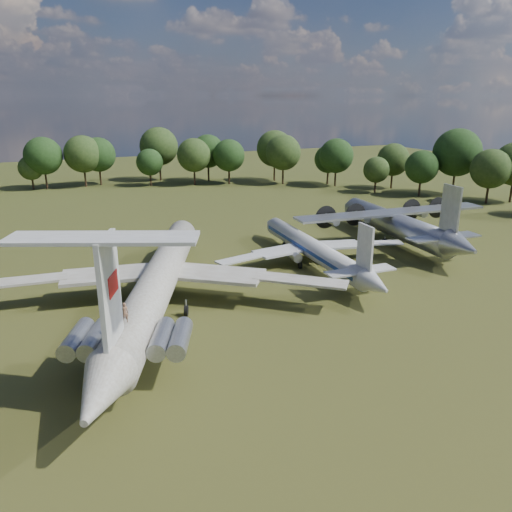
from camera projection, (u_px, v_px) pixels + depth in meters
name	position (u px, v px, depth m)	size (l,w,h in m)	color
ground	(153.00, 302.00, 58.69)	(300.00, 300.00, 0.00)	#233612
il62_airliner	(159.00, 286.00, 56.07)	(42.41, 55.14, 5.41)	silver
tu104_jet	(312.00, 252.00, 70.87)	(28.71, 38.27, 3.83)	silver
an12_transport	(395.00, 227.00, 81.84)	(33.86, 37.85, 4.98)	#9A9CA1
person_on_il62	(125.00, 312.00, 40.56)	(0.64, 0.42, 1.76)	brown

